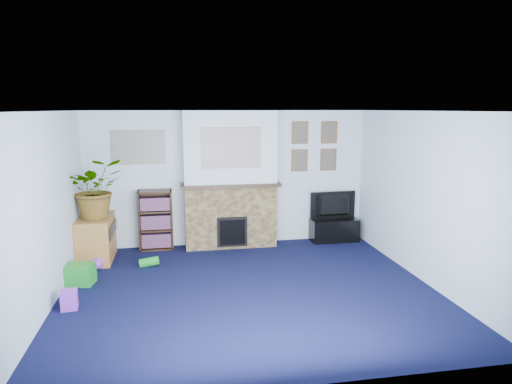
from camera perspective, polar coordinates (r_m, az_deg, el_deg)
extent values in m
cube|color=black|center=(6.35, -0.85, -12.12)|extent=(5.00, 4.50, 0.01)
cube|color=white|center=(5.87, -0.91, 10.08)|extent=(5.00, 4.50, 0.01)
cube|color=silver|center=(8.19, -3.41, 1.73)|extent=(5.00, 0.04, 2.40)
cube|color=silver|center=(3.87, 4.55, -8.23)|extent=(5.00, 0.04, 2.40)
cube|color=silver|center=(6.12, -24.66, -2.18)|extent=(0.04, 4.50, 2.40)
cube|color=silver|center=(6.85, 20.25, -0.62)|extent=(0.04, 4.50, 2.40)
cube|color=brown|center=(8.12, -3.20, -3.02)|extent=(1.60, 0.40, 1.10)
cube|color=brown|center=(7.93, -3.28, 5.44)|extent=(1.60, 0.40, 1.30)
cube|color=brown|center=(7.98, -3.21, 0.95)|extent=(1.72, 0.50, 0.05)
cube|color=brown|center=(7.97, -2.99, -4.98)|extent=(0.52, 0.08, 0.52)
cube|color=brown|center=(7.94, -2.96, -5.05)|extent=(0.44, 0.02, 0.44)
cube|color=gray|center=(7.71, -3.09, 5.53)|extent=(1.00, 0.03, 0.68)
cube|color=gray|center=(8.08, -14.48, 5.44)|extent=(0.90, 0.03, 0.58)
cube|color=brown|center=(8.34, 5.53, 7.38)|extent=(0.30, 0.03, 0.40)
cube|color=brown|center=(8.50, 9.13, 7.36)|extent=(0.30, 0.03, 0.40)
cube|color=brown|center=(8.38, 5.47, 3.96)|extent=(0.30, 0.03, 0.40)
cube|color=brown|center=(8.54, 9.03, 4.01)|extent=(0.30, 0.03, 0.40)
cube|color=black|center=(8.62, 9.74, -4.59)|extent=(0.87, 0.37, 0.41)
imported|color=black|center=(8.54, 9.79, -1.70)|extent=(0.88, 0.16, 0.50)
cube|color=black|center=(8.25, -12.38, -3.21)|extent=(0.58, 0.02, 1.05)
cube|color=black|center=(8.14, -14.35, -3.48)|extent=(0.03, 0.28, 1.05)
cube|color=black|center=(8.12, -10.47, -3.37)|extent=(0.03, 0.28, 1.05)
cube|color=black|center=(8.26, -12.27, -6.86)|extent=(0.56, 0.28, 0.03)
cube|color=black|center=(8.17, -12.36, -4.62)|extent=(0.56, 0.28, 0.03)
cube|color=black|center=(8.09, -12.45, -2.36)|extent=(0.56, 0.28, 0.03)
cube|color=black|center=(8.02, -12.55, 0.12)|extent=(0.56, 0.28, 0.03)
cube|color=black|center=(8.21, -12.32, -5.85)|extent=(0.50, 0.22, 0.24)
cube|color=black|center=(8.12, -12.41, -3.61)|extent=(0.50, 0.22, 0.24)
cube|color=black|center=(8.05, -12.50, -1.40)|extent=(0.50, 0.22, 0.22)
cube|color=#A46F34|center=(7.86, -19.34, -5.56)|extent=(0.51, 0.92, 0.72)
imported|color=#26661E|center=(7.62, -19.41, 0.45)|extent=(1.06, 0.99, 0.96)
cube|color=gold|center=(7.93, -3.85, 1.58)|extent=(0.10, 0.06, 0.15)
cylinder|color=#B2BFC6|center=(7.98, -1.17, 1.73)|extent=(0.05, 0.05, 0.15)
sphere|color=gray|center=(7.90, -6.81, 1.46)|extent=(0.14, 0.14, 0.14)
cylinder|color=purple|center=(8.07, 2.30, 1.68)|extent=(0.06, 0.06, 0.11)
cube|color=#198C26|center=(6.94, -21.11, -9.61)|extent=(0.41, 0.35, 0.29)
sphere|color=purple|center=(7.47, -19.24, -8.47)|extent=(0.18, 0.18, 0.18)
cube|color=purple|center=(6.20, -22.31, -12.42)|extent=(0.22, 0.22, 0.24)
cylinder|color=#198C26|center=(7.39, -13.19, -8.52)|extent=(0.32, 0.14, 0.18)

